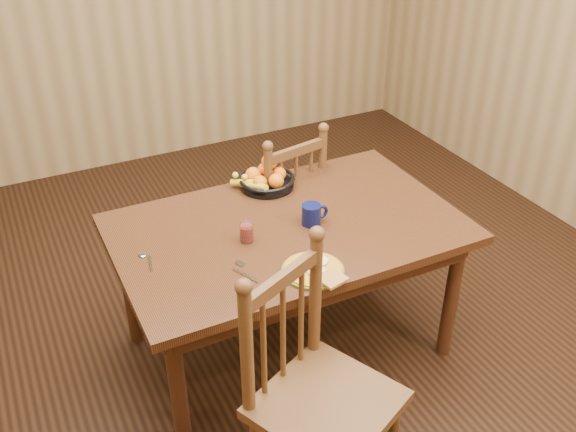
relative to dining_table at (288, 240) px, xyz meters
name	(u,v)px	position (x,y,z in m)	size (l,w,h in m)	color
room	(288,104)	(0.00, 0.00, 0.68)	(4.52, 5.02, 2.72)	black
dining_table	(288,240)	(0.00, 0.00, 0.00)	(1.60, 1.00, 0.75)	black
chair_far	(280,209)	(0.22, 0.56, -0.19)	(0.52, 0.50, 0.98)	#472B15
chair_near	(317,394)	(-0.27, -0.79, -0.14)	(0.64, 0.63, 1.07)	#472B15
breakfast_plate	(314,270)	(-0.07, -0.38, 0.10)	(0.26, 0.30, 0.04)	#59601E
fork	(244,271)	(-0.33, -0.24, 0.09)	(0.07, 0.18, 0.00)	silver
spoon	(145,257)	(-0.67, 0.04, 0.09)	(0.05, 0.16, 0.01)	silver
coffee_mug	(312,214)	(0.11, -0.04, 0.14)	(0.13, 0.09, 0.10)	#0A0F39
juice_glass	(247,233)	(-0.22, -0.03, 0.13)	(0.06, 0.06, 0.09)	silver
fruit_bowl	(266,178)	(0.06, 0.38, 0.13)	(0.32, 0.29, 0.17)	black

